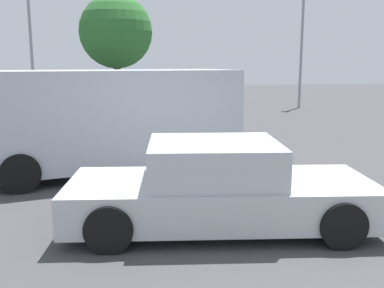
{
  "coord_description": "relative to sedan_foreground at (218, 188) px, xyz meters",
  "views": [
    {
      "loc": [
        -2.07,
        -6.24,
        2.43
      ],
      "look_at": [
        -0.35,
        1.77,
        0.9
      ],
      "focal_mm": 40.84,
      "sensor_mm": 36.0,
      "label": 1
    }
  ],
  "objects": [
    {
      "name": "ground_plane",
      "position": [
        0.38,
        0.23,
        -0.59
      ],
      "size": [
        80.0,
        80.0,
        0.0
      ],
      "primitive_type": "plane",
      "color": "#424244"
    },
    {
      "name": "sedan_foreground",
      "position": [
        0.0,
        0.0,
        0.0
      ],
      "size": [
        4.69,
        2.49,
        1.3
      ],
      "rotation": [
        0.0,
        0.0,
        -0.17
      ],
      "color": "#B7BABF",
      "rests_on": "ground_plane"
    },
    {
      "name": "dog",
      "position": [
        2.81,
        0.53,
        -0.34
      ],
      "size": [
        0.57,
        0.38,
        0.4
      ],
      "rotation": [
        0.0,
        0.0,
        3.59
      ],
      "color": "beige",
      "rests_on": "ground_plane"
    },
    {
      "name": "van_white",
      "position": [
        -1.33,
        3.77,
        0.63
      ],
      "size": [
        5.62,
        3.01,
        2.27
      ],
      "rotation": [
        0.0,
        0.0,
        3.33
      ],
      "color": "#B2B7C1",
      "rests_on": "ground_plane"
    },
    {
      "name": "pedestrian",
      "position": [
        2.11,
        8.42,
        0.31
      ],
      "size": [
        0.5,
        0.41,
        1.54
      ],
      "rotation": [
        0.0,
        0.0,
        5.26
      ],
      "color": "gray",
      "rests_on": "ground_plane"
    },
    {
      "name": "light_post_near",
      "position": [
        -4.69,
        16.15,
        4.29
      ],
      "size": [
        0.44,
        0.44,
        7.34
      ],
      "color": "gray",
      "rests_on": "ground_plane"
    },
    {
      "name": "light_post_mid",
      "position": [
        9.07,
        16.15,
        3.63
      ],
      "size": [
        0.44,
        0.44,
        6.19
      ],
      "color": "gray",
      "rests_on": "ground_plane"
    },
    {
      "name": "tree_back_center",
      "position": [
        -0.56,
        19.87,
        3.56
      ],
      "size": [
        4.15,
        4.15,
        6.25
      ],
      "color": "brown",
      "rests_on": "ground_plane"
    }
  ]
}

